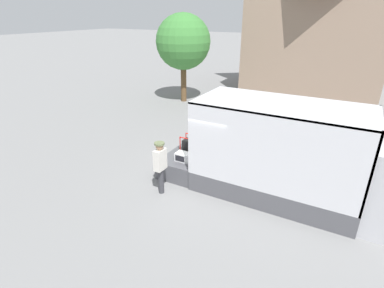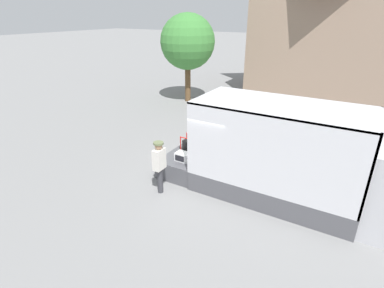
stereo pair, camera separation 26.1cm
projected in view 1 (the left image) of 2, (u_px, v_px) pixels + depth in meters
name	position (u px, v px, depth m)	size (l,w,h in m)	color
ground_plane	(204.00, 174.00, 10.90)	(160.00, 160.00, 0.00)	gray
box_truck	(332.00, 179.00, 8.68)	(6.79, 2.31, 3.01)	#B2B2B7
tailgate_deck	(188.00, 162.00, 11.07)	(1.38, 2.20, 0.66)	#4C4C51
microwave	(184.00, 157.00, 10.39)	(0.55, 0.36, 0.30)	white
portable_generator	(191.00, 145.00, 11.16)	(0.70, 0.48, 0.56)	black
worker_person	(160.00, 162.00, 9.37)	(0.32, 0.44, 1.78)	#38383D
house_backdrop	(320.00, 25.00, 20.48)	(9.16, 7.08, 9.03)	gray
street_tree	(183.00, 42.00, 18.48)	(3.39, 3.39, 5.45)	brown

